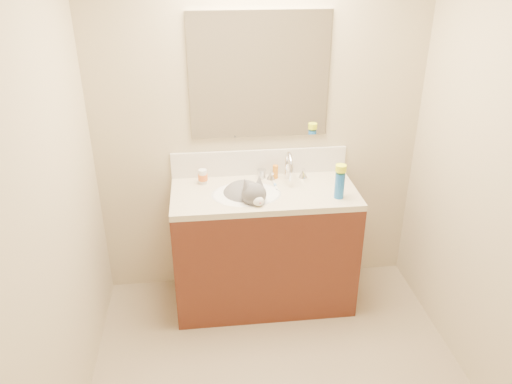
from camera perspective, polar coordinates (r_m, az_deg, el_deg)
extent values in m
cube|color=#BBAB8B|center=(3.33, 0.39, 8.26)|extent=(2.20, 0.04, 2.50)
cube|color=#BBAB8B|center=(2.27, -24.15, -3.27)|extent=(0.04, 2.50, 2.50)
cube|color=#4F2215|center=(3.44, 0.90, -6.60)|extent=(1.20, 0.55, 0.82)
cube|color=beige|center=(3.23, 0.96, -0.19)|extent=(1.20, 0.55, 0.04)
ellipsoid|color=white|center=(3.21, -1.10, -1.33)|extent=(0.45, 0.36, 0.14)
cylinder|color=silver|center=(3.39, 3.59, 2.46)|extent=(0.04, 0.04, 0.11)
torus|color=silver|center=(3.31, 3.80, 2.91)|extent=(0.03, 0.20, 0.20)
cylinder|color=silver|center=(3.24, 4.04, 1.83)|extent=(0.03, 0.03, 0.06)
cone|color=silver|center=(3.38, 1.74, 1.99)|extent=(0.06, 0.06, 0.06)
cone|color=silver|center=(3.42, 5.40, 2.15)|extent=(0.06, 0.06, 0.06)
ellipsoid|color=#545154|center=(3.23, -1.39, -0.72)|extent=(0.39, 0.41, 0.22)
ellipsoid|color=#545154|center=(3.06, -0.23, -0.25)|extent=(0.19, 0.18, 0.15)
ellipsoid|color=#545154|center=(3.13, -0.76, -0.38)|extent=(0.14, 0.14, 0.14)
cone|color=#545154|center=(3.03, -1.17, 0.92)|extent=(0.09, 0.09, 0.09)
cone|color=#545154|center=(3.06, 0.38, 1.24)|extent=(0.08, 0.10, 0.09)
ellipsoid|color=silver|center=(3.02, 0.29, -1.06)|extent=(0.08, 0.07, 0.06)
ellipsoid|color=silver|center=(3.13, -0.53, -1.49)|extent=(0.13, 0.10, 0.13)
sphere|color=tan|center=(3.00, 0.49, -1.25)|extent=(0.02, 0.02, 0.02)
cylinder|color=#545154|center=(3.30, 0.89, -1.37)|extent=(0.16, 0.21, 0.04)
cube|color=silver|center=(3.42, 0.40, 3.42)|extent=(1.20, 0.02, 0.18)
cube|color=white|center=(3.24, 0.43, 13.08)|extent=(0.90, 0.02, 0.80)
cylinder|color=silver|center=(3.32, -6.10, 1.76)|extent=(0.06, 0.06, 0.10)
cylinder|color=orange|center=(3.32, -6.09, 1.70)|extent=(0.08, 0.08, 0.04)
cylinder|color=#B7B7BC|center=(3.39, 0.64, 2.10)|extent=(0.07, 0.07, 0.06)
cylinder|color=orange|center=(3.38, 2.23, 2.32)|extent=(0.05, 0.05, 0.09)
cube|color=silver|center=(3.29, 2.20, 0.77)|extent=(0.02, 0.13, 0.01)
cube|color=#6FA5EC|center=(3.29, 2.20, 0.81)|extent=(0.02, 0.03, 0.01)
cylinder|color=blue|center=(3.14, 9.53, 0.74)|extent=(0.08, 0.08, 0.17)
cylinder|color=#E7FF1A|center=(3.10, 9.69, 2.70)|extent=(0.09, 0.09, 0.04)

